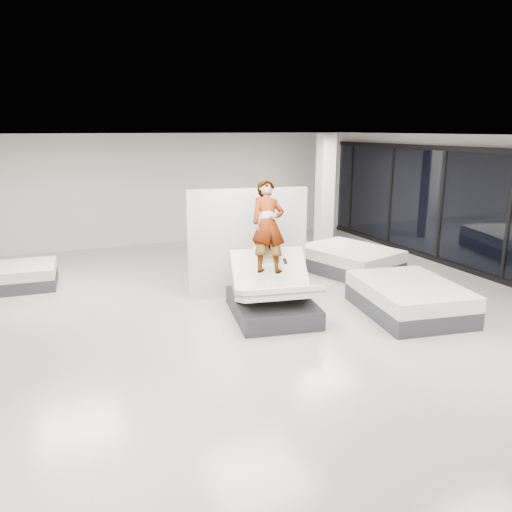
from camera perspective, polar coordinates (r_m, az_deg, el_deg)
name	(u,v)px	position (r m, az deg, el deg)	size (l,w,h in m)	color
room	(257,234)	(8.41, 0.16, 2.50)	(14.00, 14.04, 3.20)	beige
hero_bed	(273,296)	(9.06, 1.91, -4.64)	(1.70, 2.07, 1.25)	#343438
person	(268,245)	(9.13, 1.41, 1.23)	(0.65, 0.42, 1.77)	slate
remote	(285,261)	(8.91, 3.33, -0.59)	(0.05, 0.14, 0.03)	black
divider_panel	(248,243)	(10.02, -0.92, 1.51)	(2.41, 0.11, 2.19)	beige
flat_bed_right_far	(350,260)	(12.08, 10.65, -0.45)	(2.12, 2.48, 0.58)	#343438
flat_bed_right_near	(409,298)	(9.64, 17.09, -4.64)	(1.93, 2.36, 0.59)	#343438
flat_bed_left_far	(12,277)	(11.93, -26.09, -2.14)	(1.85, 1.44, 0.48)	#343438
column	(325,192)	(14.18, 7.86, 7.23)	(0.40, 0.40, 3.20)	silver
storefront_glazing	(510,219)	(12.02, 26.99, 3.82)	(0.12, 13.40, 2.92)	#222538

